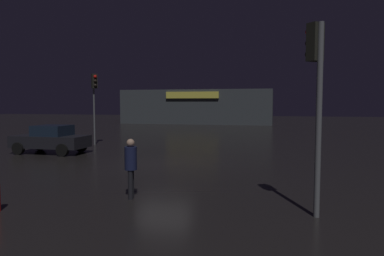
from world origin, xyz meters
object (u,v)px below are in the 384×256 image
store_building (200,107)px  car_near (51,139)px  traffic_signal_main (94,91)px  pedestrian (131,164)px  traffic_signal_opposite (316,79)px

store_building → car_near: store_building is taller
car_near → traffic_signal_main: bearing=83.6°
traffic_signal_main → pedestrian: 13.62m
car_near → pedestrian: 10.64m
car_near → pedestrian: pedestrian is taller
store_building → traffic_signal_main: size_ratio=4.31×
traffic_signal_main → pedestrian: bearing=-57.2°
store_building → pedestrian: store_building is taller
traffic_signal_main → traffic_signal_opposite: bearing=-44.1°
traffic_signal_opposite → car_near: traffic_signal_opposite is taller
traffic_signal_main → car_near: (-0.44, -3.92, -2.70)m
store_building → pedestrian: bearing=-80.9°
store_building → traffic_signal_opposite: bearing=-74.2°
car_near → traffic_signal_opposite: bearing=-31.8°
traffic_signal_opposite → car_near: (-12.50, 7.75, -2.47)m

